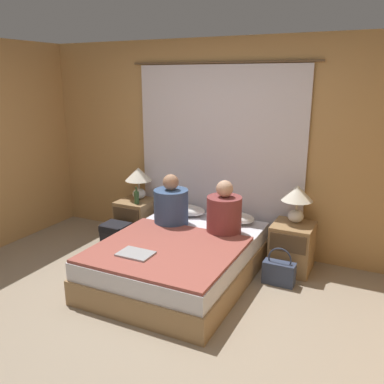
# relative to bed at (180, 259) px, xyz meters

# --- Properties ---
(ground_plane) EXTENTS (16.00, 16.00, 0.00)m
(ground_plane) POSITION_rel_bed_xyz_m (0.00, -0.84, -0.21)
(ground_plane) COLOR gray
(wall_back) EXTENTS (4.92, 0.06, 2.50)m
(wall_back) POSITION_rel_bed_xyz_m (0.00, 1.07, 1.04)
(wall_back) COLOR tan
(wall_back) RESTS_ON ground_plane
(curtain_panel) EXTENTS (2.29, 0.02, 2.23)m
(curtain_panel) POSITION_rel_bed_xyz_m (0.00, 1.00, 0.90)
(curtain_panel) COLOR silver
(curtain_panel) RESTS_ON ground_plane
(bed) EXTENTS (1.42, 1.90, 0.43)m
(bed) POSITION_rel_bed_xyz_m (0.00, 0.00, 0.00)
(bed) COLOR #99754C
(bed) RESTS_ON ground_plane
(nightstand_left) EXTENTS (0.43, 0.46, 0.53)m
(nightstand_left) POSITION_rel_bed_xyz_m (-1.01, 0.71, 0.06)
(nightstand_left) COLOR #937047
(nightstand_left) RESTS_ON ground_plane
(nightstand_right) EXTENTS (0.43, 0.46, 0.53)m
(nightstand_right) POSITION_rel_bed_xyz_m (1.01, 0.71, 0.06)
(nightstand_right) COLOR #937047
(nightstand_right) RESTS_ON ground_plane
(lamp_left) EXTENTS (0.34, 0.34, 0.42)m
(lamp_left) POSITION_rel_bed_xyz_m (-1.01, 0.79, 0.61)
(lamp_left) COLOR silver
(lamp_left) RESTS_ON nightstand_left
(lamp_right) EXTENTS (0.34, 0.34, 0.42)m
(lamp_right) POSITION_rel_bed_xyz_m (1.01, 0.79, 0.61)
(lamp_right) COLOR silver
(lamp_right) RESTS_ON nightstand_right
(pillow_left) EXTENTS (0.48, 0.29, 0.12)m
(pillow_left) POSITION_rel_bed_xyz_m (-0.31, 0.77, 0.28)
(pillow_left) COLOR white
(pillow_left) RESTS_ON bed
(pillow_right) EXTENTS (0.48, 0.29, 0.12)m
(pillow_right) POSITION_rel_bed_xyz_m (0.31, 0.77, 0.28)
(pillow_right) COLOR white
(pillow_right) RESTS_ON bed
(blanket_on_bed) EXTENTS (1.36, 1.28, 0.03)m
(blanket_on_bed) POSITION_rel_bed_xyz_m (0.00, -0.28, 0.23)
(blanket_on_bed) COLOR #994C42
(blanket_on_bed) RESTS_ON bed
(person_left_in_bed) EXTENTS (0.39, 0.39, 0.59)m
(person_left_in_bed) POSITION_rel_bed_xyz_m (-0.32, 0.39, 0.44)
(person_left_in_bed) COLOR #38517A
(person_left_in_bed) RESTS_ON bed
(person_right_in_bed) EXTENTS (0.38, 0.38, 0.59)m
(person_right_in_bed) POSITION_rel_bed_xyz_m (0.33, 0.39, 0.45)
(person_right_in_bed) COLOR brown
(person_right_in_bed) RESTS_ON bed
(beer_bottle_on_left_stand) EXTENTS (0.06, 0.06, 0.21)m
(beer_bottle_on_left_stand) POSITION_rel_bed_xyz_m (-0.92, 0.59, 0.40)
(beer_bottle_on_left_stand) COLOR #2D4C28
(beer_bottle_on_left_stand) RESTS_ON nightstand_left
(laptop_on_bed) EXTENTS (0.32, 0.23, 0.02)m
(laptop_on_bed) POSITION_rel_bed_xyz_m (-0.18, -0.55, 0.25)
(laptop_on_bed) COLOR #9EA0A5
(laptop_on_bed) RESTS_ON blanket_on_bed
(backpack_on_floor) EXTENTS (0.32, 0.28, 0.35)m
(backpack_on_floor) POSITION_rel_bed_xyz_m (-1.02, 0.27, -0.01)
(backpack_on_floor) COLOR black
(backpack_on_floor) RESTS_ON ground_plane
(handbag_on_floor) EXTENTS (0.32, 0.14, 0.40)m
(handbag_on_floor) POSITION_rel_bed_xyz_m (0.97, 0.33, -0.08)
(handbag_on_floor) COLOR #333D56
(handbag_on_floor) RESTS_ON ground_plane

